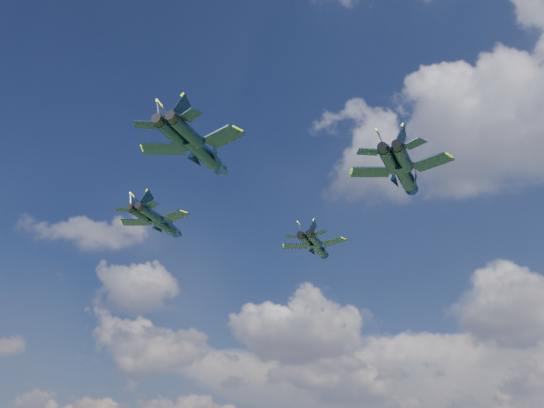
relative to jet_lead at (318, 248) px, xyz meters
The scene contains 4 objects.
jet_lead is the anchor object (origin of this frame).
jet_left 27.36m from the jet_lead, 123.31° to the right, with size 11.68×15.36×3.63m.
jet_right 27.27m from the jet_lead, 34.61° to the right, with size 13.91×18.37×4.33m.
jet_slot 38.54m from the jet_lead, 82.76° to the right, with size 13.68×18.04×4.26m.
Camera 1 is at (53.28, -74.11, 15.85)m, focal length 45.00 mm.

